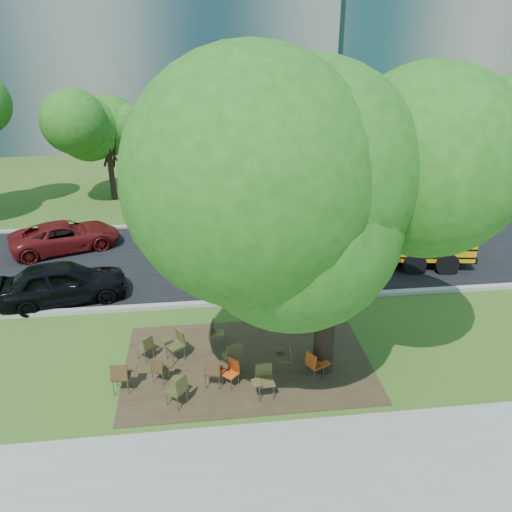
{
  "coord_description": "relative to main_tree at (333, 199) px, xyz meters",
  "views": [
    {
      "loc": [
        -0.17,
        -12.35,
        8.69
      ],
      "look_at": [
        1.68,
        3.19,
        1.72
      ],
      "focal_mm": 35.0,
      "sensor_mm": 36.0,
      "label": 1
    }
  ],
  "objects": [
    {
      "name": "chair_2",
      "position": [
        -3.98,
        -1.03,
        -4.48
      ],
      "size": [
        0.62,
        0.79,
        0.92
      ],
      "rotation": [
        0.0,
        0.0,
        0.9
      ],
      "color": "#413F1C",
      "rests_on": "ground"
    },
    {
      "name": "chair_4",
      "position": [
        -3.05,
        -0.43,
        -4.46
      ],
      "size": [
        0.73,
        0.57,
        0.95
      ],
      "rotation": [
        0.0,
        0.0,
        -0.27
      ],
      "color": "#462F19",
      "rests_on": "ground"
    },
    {
      "name": "chair_10",
      "position": [
        -2.92,
        1.57,
        -4.53
      ],
      "size": [
        0.5,
        0.64,
        0.83
      ],
      "rotation": [
        0.0,
        0.0,
        -1.85
      ],
      "color": "brown",
      "rests_on": "ground"
    },
    {
      "name": "chair_7",
      "position": [
        -0.32,
        -0.39,
        -4.52
      ],
      "size": [
        0.69,
        0.57,
        0.85
      ],
      "rotation": [
        0.0,
        0.0,
        -1.06
      ],
      "color": "#A73F11",
      "rests_on": "ground"
    },
    {
      "name": "chair_11",
      "position": [
        -2.49,
        0.19,
        -4.46
      ],
      "size": [
        0.65,
        0.7,
        0.95
      ],
      "rotation": [
        0.0,
        0.0,
        0.28
      ],
      "color": "#4D4421",
      "rests_on": "ground"
    },
    {
      "name": "chair_5",
      "position": [
        -1.8,
        -0.92,
        -4.46
      ],
      "size": [
        0.62,
        0.59,
        0.94
      ],
      "rotation": [
        0.0,
        0.0,
        3.22
      ],
      "color": "brown",
      "rests_on": "ground"
    },
    {
      "name": "sidewalk",
      "position": [
        -3.06,
        -3.95,
        -5.03
      ],
      "size": [
        60.0,
        4.0,
        0.04
      ],
      "primitive_type": "cube",
      "color": "gray",
      "rests_on": "ground"
    },
    {
      "name": "chair_8",
      "position": [
        -4.94,
        1.06,
        -4.55
      ],
      "size": [
        0.55,
        0.69,
        0.81
      ],
      "rotation": [
        0.0,
        0.0,
        0.82
      ],
      "color": "#43401D",
      "rests_on": "ground"
    },
    {
      "name": "school_bus",
      "position": [
        2.48,
        7.07,
        -3.47
      ],
      "size": [
        11.36,
        3.86,
        2.73
      ],
      "rotation": [
        0.0,
        0.0,
        -0.13
      ],
      "color": "orange",
      "rests_on": "ground"
    },
    {
      "name": "bg_tree_4",
      "position": [
        12.94,
        14.05,
        -0.71
      ],
      "size": [
        5.0,
        5.0,
        6.85
      ],
      "color": "black",
      "rests_on": "ground"
    },
    {
      "name": "chair_3",
      "position": [
        -2.61,
        -0.38,
        -4.55
      ],
      "size": [
        0.69,
        0.54,
        0.8
      ],
      "rotation": [
        0.0,
        0.0,
        2.39
      ],
      "color": "#D04C16",
      "rests_on": "ground"
    },
    {
      "name": "ground",
      "position": [
        -3.06,
        1.05,
        -5.05
      ],
      "size": [
        160.0,
        160.0,
        0.0
      ],
      "primitive_type": "plane",
      "color": "#325019",
      "rests_on": "ground"
    },
    {
      "name": "chair_0",
      "position": [
        -5.46,
        -0.35,
        -4.46
      ],
      "size": [
        0.65,
        0.56,
        0.95
      ],
      "rotation": [
        0.0,
        0.0,
        -0.06
      ],
      "color": "#4B301A",
      "rests_on": "ground"
    },
    {
      "name": "kerb_near",
      "position": [
        -3.06,
        4.05,
        -4.98
      ],
      "size": [
        80.0,
        0.25,
        0.14
      ],
      "primitive_type": "cube",
      "color": "gray",
      "rests_on": "ground"
    },
    {
      "name": "main_tree",
      "position": [
        0.0,
        0.0,
        0.0
      ],
      "size": [
        7.2,
        7.2,
        8.66
      ],
      "color": "black",
      "rests_on": "ground"
    },
    {
      "name": "building_main",
      "position": [
        -11.06,
        37.05,
        5.95
      ],
      "size": [
        38.0,
        16.0,
        22.0
      ],
      "primitive_type": "cube",
      "color": "slate",
      "rests_on": "ground"
    },
    {
      "name": "chair_1",
      "position": [
        -4.49,
        -0.07,
        -4.55
      ],
      "size": [
        0.66,
        0.52,
        0.81
      ],
      "rotation": [
        0.0,
        0.0,
        -0.45
      ],
      "color": "#422E17",
      "rests_on": "ground"
    },
    {
      "name": "black_car",
      "position": [
        -8.12,
        4.99,
        -4.31
      ],
      "size": [
        4.61,
        2.61,
        1.48
      ],
      "primitive_type": "imported",
      "rotation": [
        0.0,
        0.0,
        1.78
      ],
      "color": "black",
      "rests_on": "ground"
    },
    {
      "name": "dirt_patch",
      "position": [
        -2.06,
        0.55,
        -5.03
      ],
      "size": [
        7.0,
        4.5,
        0.03
      ],
      "primitive_type": "cube",
      "color": "#382819",
      "rests_on": "ground"
    },
    {
      "name": "bg_car_red",
      "position": [
        -9.09,
        9.77,
        -4.41
      ],
      "size": [
        5.02,
        3.6,
        1.27
      ],
      "primitive_type": "imported",
      "rotation": [
        0.0,
        0.0,
        1.93
      ],
      "color": "#590F10",
      "rests_on": "ground"
    },
    {
      "name": "bg_tree_2",
      "position": [
        -8.06,
        17.05,
        -0.84
      ],
      "size": [
        4.8,
        4.8,
        6.62
      ],
      "color": "black",
      "rests_on": "ground"
    },
    {
      "name": "bg_tree_3",
      "position": [
        4.94,
        15.05,
        -0.02
      ],
      "size": [
        5.6,
        5.6,
        7.84
      ],
      "color": "black",
      "rests_on": "ground"
    },
    {
      "name": "chair_6",
      "position": [
        -1.04,
        0.05,
        -4.49
      ],
      "size": [
        0.53,
        0.65,
        0.9
      ],
      "rotation": [
        0.0,
        0.0,
        1.41
      ],
      "color": "#4B341A",
      "rests_on": "ground"
    },
    {
      "name": "chair_9",
      "position": [
        -4.09,
        0.99,
        -4.46
      ],
      "size": [
        0.79,
        0.63,
        0.95
      ],
      "rotation": [
        0.0,
        0.0,
        2.14
      ],
      "color": "#443F1D",
      "rests_on": "ground"
    },
    {
      "name": "kerb_far",
      "position": [
        -3.06,
        12.15,
        -4.98
      ],
      "size": [
        80.0,
        0.25,
        0.14
      ],
      "primitive_type": "cube",
      "color": "gray",
      "rests_on": "ground"
    },
    {
      "name": "asphalt_road",
      "position": [
        -3.06,
        8.05,
        -5.03
      ],
      "size": [
        80.0,
        8.0,
        0.04
      ],
      "primitive_type": "cube",
      "color": "black",
      "rests_on": "ground"
    }
  ]
}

